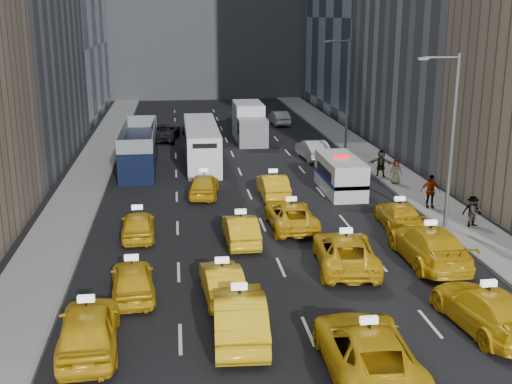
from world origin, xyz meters
TOP-DOWN VIEW (x-y plane):
  - ground at (0.00, 0.00)m, footprint 160.00×160.00m
  - sidewalk_west at (-10.50, 25.00)m, footprint 3.00×90.00m
  - sidewalk_east at (10.50, 25.00)m, footprint 3.00×90.00m
  - curb_west at (-9.05, 25.00)m, footprint 0.15×90.00m
  - curb_east at (9.05, 25.00)m, footprint 0.15×90.00m
  - streetlight_near at (9.18, 12.00)m, footprint 2.15×0.22m
  - streetlight_far at (9.18, 32.00)m, footprint 2.15×0.22m
  - taxi_4 at (-7.50, 1.61)m, footprint 2.23×4.96m
  - taxi_5 at (-2.45, 1.92)m, footprint 1.99×5.13m
  - taxi_6 at (1.24, -0.93)m, footprint 2.83×5.85m
  - taxi_7 at (6.28, 1.43)m, footprint 2.65×5.43m
  - taxi_8 at (-6.30, 5.76)m, footprint 2.03×4.28m
  - taxi_9 at (-2.80, 5.19)m, footprint 1.70×4.20m
  - taxi_10 at (2.81, 7.61)m, footprint 3.10×5.67m
  - taxi_11 at (6.69, 7.72)m, footprint 2.36×5.77m
  - taxi_12 at (-6.45, 12.74)m, footprint 1.75×4.07m
  - taxi_13 at (-1.44, 11.32)m, footprint 1.60×4.27m
  - taxi_14 at (1.39, 13.23)m, footprint 2.31×4.97m
  - taxi_15 at (7.03, 12.68)m, footprint 2.27×4.77m
  - taxi_16 at (-2.82, 19.89)m, footprint 2.20×4.39m
  - taxi_17 at (1.35, 19.17)m, footprint 1.56×4.40m
  - nypd_van at (5.72, 19.86)m, footprint 2.66×5.71m
  - double_decker at (-7.10, 28.05)m, footprint 2.68×10.42m
  - city_bus at (-2.55, 29.30)m, footprint 3.31×11.37m
  - box_truck at (2.00, 37.36)m, footprint 2.94×7.28m
  - misc_car_0 at (5.99, 29.24)m, footprint 2.00×4.78m
  - misc_car_1 at (-5.51, 38.57)m, footprint 3.15×5.65m
  - misc_car_2 at (2.18, 47.16)m, footprint 2.18×4.75m
  - misc_car_3 at (-2.85, 42.48)m, footprint 2.14×4.35m
  - misc_car_4 at (5.98, 45.47)m, footprint 1.75×4.34m
  - pedestrian_1 at (10.84, 11.92)m, footprint 0.84×0.63m
  - pedestrian_2 at (10.76, 12.08)m, footprint 1.09×0.63m
  - pedestrian_3 at (9.82, 15.42)m, footprint 1.18×0.66m
  - pedestrian_4 at (9.69, 20.90)m, footprint 0.83×0.52m
  - pedestrian_5 at (9.32, 22.85)m, footprint 1.74×1.04m

SIDE VIEW (x-z plane):
  - ground at x=0.00m, z-range 0.00..0.00m
  - sidewalk_west at x=-10.50m, z-range 0.00..0.15m
  - sidewalk_east at x=10.50m, z-range 0.00..0.15m
  - curb_west at x=-9.05m, z-range 0.00..0.18m
  - curb_east at x=9.05m, z-range 0.00..0.18m
  - taxi_15 at x=7.03m, z-range 0.00..1.34m
  - misc_car_2 at x=2.18m, z-range 0.00..1.35m
  - taxi_9 at x=-2.80m, z-range 0.00..1.35m
  - taxi_12 at x=-6.45m, z-range 0.00..1.37m
  - taxi_14 at x=1.39m, z-range 0.00..1.38m
  - taxi_13 at x=-1.44m, z-range 0.00..1.39m
  - misc_car_4 at x=5.98m, z-range 0.00..1.40m
  - taxi_8 at x=-6.30m, z-range 0.00..1.41m
  - misc_car_3 at x=-2.85m, z-range 0.00..1.43m
  - taxi_16 at x=-2.82m, z-range 0.00..1.43m
  - taxi_17 at x=1.35m, z-range 0.00..1.44m
  - misc_car_1 at x=-5.51m, z-range 0.00..1.49m
  - taxi_10 at x=2.81m, z-range 0.00..1.50m
  - taxi_7 at x=6.28m, z-range 0.00..1.52m
  - misc_car_0 at x=5.99m, z-range 0.00..1.54m
  - taxi_6 at x=1.24m, z-range 0.00..1.60m
  - taxi_4 at x=-7.50m, z-range 0.00..1.65m
  - taxi_5 at x=-2.45m, z-range 0.00..1.66m
  - taxi_11 at x=6.69m, z-range 0.00..1.67m
  - pedestrian_1 at x=10.84m, z-range 0.15..1.68m
  - pedestrian_2 at x=10.76m, z-range 0.15..1.74m
  - pedestrian_4 at x=9.69m, z-range 0.15..1.76m
  - pedestrian_5 at x=9.32m, z-range 0.15..1.96m
  - nypd_van at x=5.72m, z-range -0.11..2.26m
  - pedestrian_3 at x=9.82m, z-range 0.15..2.07m
  - city_bus at x=-2.55m, z-range -0.02..2.88m
  - double_decker at x=-7.10m, z-range -0.02..2.99m
  - box_truck at x=2.00m, z-range -0.03..3.23m
  - streetlight_near at x=9.18m, z-range 0.42..9.42m
  - streetlight_far at x=9.18m, z-range 0.42..9.42m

